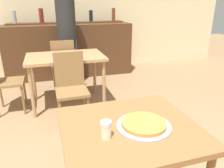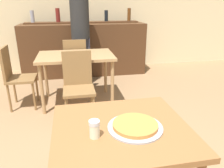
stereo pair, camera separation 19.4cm
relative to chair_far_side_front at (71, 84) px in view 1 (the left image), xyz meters
name	(u,v)px [view 1 (the left image)]	position (x,y,z in m)	size (l,w,h in m)	color
wall_back	(65,7)	(0.23, 2.51, 0.87)	(8.00, 0.05, 2.80)	beige
dining_table_near	(129,137)	(0.23, -1.47, 0.11)	(0.91, 0.83, 0.73)	brown
dining_table_far	(66,62)	(0.00, 0.54, 0.16)	(1.12, 0.75, 0.78)	#A87F51
bar_counter	(70,50)	(0.23, 2.00, 0.01)	(2.60, 0.56, 1.09)	#4C2D19
bar_back_shelf	(67,20)	(0.22, 2.14, 0.62)	(2.39, 0.24, 0.34)	#4C2D19
chair_far_side_front	(71,84)	(0.00, 0.00, 0.00)	(0.40, 0.40, 0.93)	olive
chair_far_side_back	(63,63)	(0.00, 1.08, 0.00)	(0.40, 0.40, 0.93)	olive
chair_far_side_left	(2,77)	(-0.89, 0.54, 0.00)	(0.40, 0.40, 0.93)	olive
pizza_tray	(144,124)	(0.32, -1.51, 0.21)	(0.37, 0.37, 0.04)	#A3A3A8
cheese_shaker	(106,130)	(0.04, -1.56, 0.25)	(0.07, 0.07, 0.11)	beige
person_standing	(67,32)	(0.13, 1.42, 0.48)	(0.34, 0.34, 1.85)	#2D2D38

